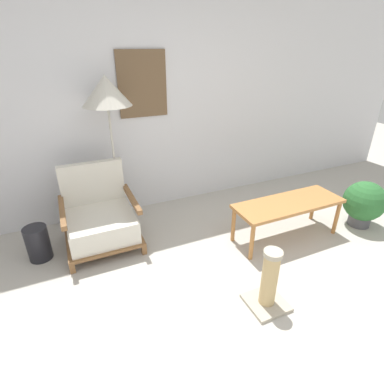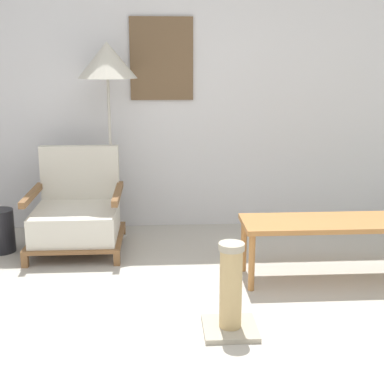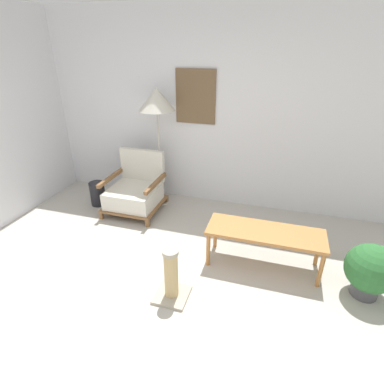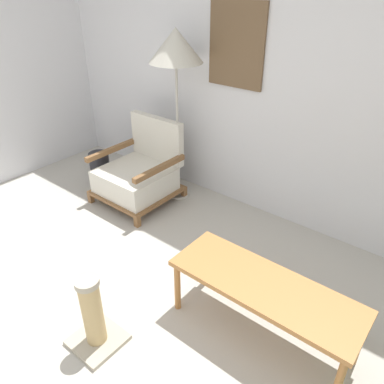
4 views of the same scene
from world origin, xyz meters
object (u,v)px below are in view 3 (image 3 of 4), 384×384
object	(u,v)px
armchair	(135,191)
potted_plant	(371,270)
vase	(98,194)
coffee_table	(265,235)
scratching_post	(171,278)
floor_lamp	(157,102)

from	to	relation	value
armchair	potted_plant	world-z (taller)	armchair
vase	potted_plant	size ratio (longest dim) A/B	0.65
coffee_table	armchair	bearing A→B (deg)	158.72
armchair	scratching_post	world-z (taller)	armchair
armchair	floor_lamp	xyz separation A→B (m)	(0.27, 0.31, 1.21)
coffee_table	vase	xyz separation A→B (m)	(-2.50, 0.71, -0.21)
scratching_post	coffee_table	bearing A→B (deg)	42.83
floor_lamp	potted_plant	bearing A→B (deg)	-24.96
armchair	coffee_table	world-z (taller)	armchair
floor_lamp	scratching_post	size ratio (longest dim) A/B	3.10
coffee_table	scratching_post	bearing A→B (deg)	-137.17
floor_lamp	coffee_table	size ratio (longest dim) A/B	1.39
floor_lamp	potted_plant	size ratio (longest dim) A/B	3.06
armchair	scratching_post	distance (m)	1.82
armchair	vase	xyz separation A→B (m)	(-0.62, -0.02, -0.12)
potted_plant	coffee_table	bearing A→B (deg)	170.51
floor_lamp	vase	bearing A→B (deg)	-159.30
armchair	scratching_post	xyz separation A→B (m)	(1.09, -1.46, -0.07)
armchair	coffee_table	xyz separation A→B (m)	(1.88, -0.73, 0.10)
floor_lamp	vase	xyz separation A→B (m)	(-0.89, -0.34, -1.33)
potted_plant	vase	bearing A→B (deg)	165.97
floor_lamp	coffee_table	distance (m)	2.22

